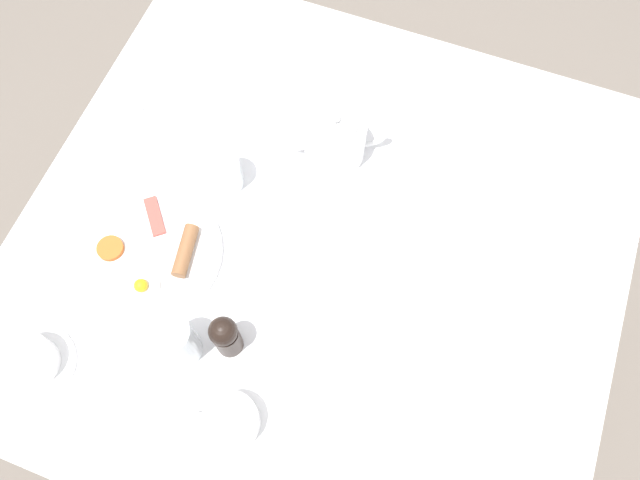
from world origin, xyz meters
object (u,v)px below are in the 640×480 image
teacup_with_saucer_left (232,422)px  teacup_with_saucer_right (29,361)px  teapot_near (336,138)px  water_glass_tall (176,341)px  water_glass_short (223,169)px  napkin_folded (482,130)px  breakfast_plate (151,253)px  teapot_far (414,358)px  knife_by_plate (185,82)px  pepper_grinder (226,336)px  spoon_for_tea (275,273)px

teacup_with_saucer_left → teacup_with_saucer_right: same height
teapot_near → water_glass_tall: (-0.46, 0.11, 0.00)m
water_glass_short → napkin_folded: size_ratio=0.59×
breakfast_plate → teapot_far: (-0.03, -0.51, 0.05)m
teacup_with_saucer_left → teapot_far: bearing=-51.2°
water_glass_short → napkin_folded: (0.29, -0.43, -0.05)m
napkin_folded → knife_by_plate: (-0.10, 0.61, -0.00)m
water_glass_tall → napkin_folded: (0.61, -0.37, -0.06)m
teapot_near → teacup_with_saucer_right: 0.67m
teapot_far → knife_by_plate: teapot_far is taller
pepper_grinder → spoon_for_tea: 0.16m
teacup_with_saucer_right → spoon_for_tea: (0.30, -0.32, -0.02)m
pepper_grinder → napkin_folded: 0.65m
teapot_near → water_glass_short: teapot_near is taller
teacup_with_saucer_right → knife_by_plate: bearing=1.2°
spoon_for_tea → pepper_grinder: bearing=171.3°
water_glass_short → napkin_folded: 0.52m
knife_by_plate → napkin_folded: bearing=-80.6°
teacup_with_saucer_right → water_glass_short: 0.47m
teapot_far → spoon_for_tea: 0.29m
teacup_with_saucer_right → spoon_for_tea: teacup_with_saucer_right is taller
teacup_with_saucer_left → knife_by_plate: (0.60, 0.37, -0.03)m
teacup_with_saucer_left → water_glass_short: 0.45m
breakfast_plate → teapot_near: 0.41m
teacup_with_saucer_left → water_glass_short: water_glass_short is taller
teapot_near → teapot_far: bearing=98.3°
breakfast_plate → water_glass_tall: (-0.14, -0.13, 0.05)m
water_glass_tall → teacup_with_saucer_right: bearing=116.5°
napkin_folded → teapot_near: bearing=120.0°
teacup_with_saucer_right → napkin_folded: 0.94m
teapot_near → teacup_with_saucer_left: teapot_near is taller
teapot_far → water_glass_tall: teapot_far is taller
teapot_far → knife_by_plate: bearing=-38.9°
breakfast_plate → teacup_with_saucer_right: teacup_with_saucer_right is taller
water_glass_tall → spoon_for_tea: bearing=-27.4°
pepper_grinder → knife_by_plate: size_ratio=0.59×
teapot_far → teacup_with_saucer_left: teapot_far is taller
knife_by_plate → water_glass_short: bearing=-136.3°
water_glass_short → teapot_far: bearing=-116.0°
breakfast_plate → teapot_near: size_ratio=1.41×
teapot_near → pepper_grinder: size_ratio=1.64×
breakfast_plate → teapot_near: (0.32, -0.24, 0.05)m
napkin_folded → water_glass_short: bearing=123.5°
water_glass_tall → napkin_folded: bearing=-31.2°
water_glass_short → knife_by_plate: 0.26m
teacup_with_saucer_right → water_glass_tall: 0.26m
teapot_near → teacup_with_saucer_right: bearing=30.9°
knife_by_plate → spoon_for_tea: bearing=-134.2°
breakfast_plate → water_glass_tall: bearing=-137.1°
teacup_with_saucer_left → water_glass_tall: bearing=57.8°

